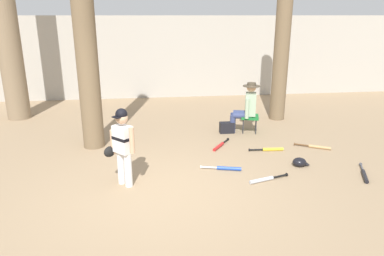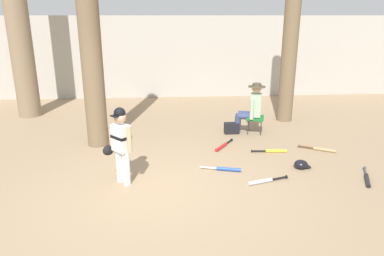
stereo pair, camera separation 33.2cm
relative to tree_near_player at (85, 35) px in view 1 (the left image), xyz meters
name	(u,v)px [view 1 (the left image)]	position (x,y,z in m)	size (l,w,h in m)	color
ground_plane	(163,191)	(1.37, -2.26, -2.32)	(60.00, 60.00, 0.00)	#937A5B
concrete_back_wall	(152,57)	(1.37, 4.78, -0.98)	(18.00, 0.36, 2.68)	#ADA89E
tree_near_player	(85,35)	(0.00, 0.00, 0.00)	(0.61, 0.61, 5.24)	brown
tree_behind_spectator	(282,40)	(4.63, 1.57, -0.24)	(0.57, 0.57, 4.72)	brown
young_ballplayer	(122,142)	(0.74, -1.93, -1.57)	(0.56, 0.46, 1.31)	white
folding_stool	(250,117)	(3.57, 0.53, -1.95)	(0.49, 0.49, 0.41)	#196B2D
seated_spectator	(246,106)	(3.47, 0.56, -1.68)	(0.68, 0.53, 1.20)	navy
handbag_beside_stool	(227,128)	(3.02, 0.54, -2.19)	(0.34, 0.18, 0.26)	black
tree_far_left	(5,16)	(-2.33, 2.52, 0.36)	(0.99, 0.99, 6.38)	#7F6B51
bat_wood_tan	(317,147)	(4.68, -0.72, -2.29)	(0.68, 0.43, 0.07)	tan
bat_blue_youth	(226,168)	(2.53, -1.57, -2.29)	(0.73, 0.25, 0.07)	#2347AD
bat_black_composite	(364,175)	(4.87, -2.14, -2.29)	(0.39, 0.75, 0.07)	black
bat_yellow_trainer	(270,149)	(3.65, -0.74, -2.29)	(0.72, 0.11, 0.07)	yellow
bat_aluminum_silver	(264,179)	(3.09, -2.10, -2.29)	(0.74, 0.28, 0.07)	#B7BCC6
bat_red_barrel	(220,146)	(2.66, -0.39, -2.29)	(0.49, 0.67, 0.07)	red
batting_helmet_black	(300,162)	(3.94, -1.56, -2.24)	(0.30, 0.23, 0.17)	black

